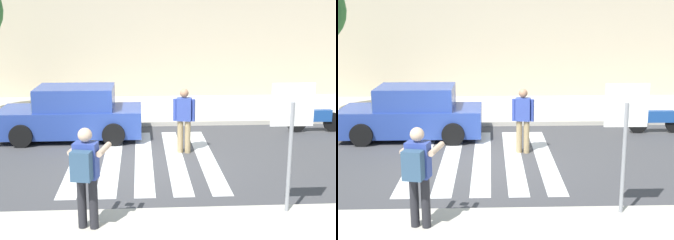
# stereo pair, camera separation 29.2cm
# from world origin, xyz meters

# --- Properties ---
(ground_plane) EXTENTS (120.00, 120.00, 0.00)m
(ground_plane) POSITION_xyz_m (0.00, 0.00, 0.00)
(ground_plane) COLOR #424244
(sidewalk_far) EXTENTS (60.00, 4.80, 0.14)m
(sidewalk_far) POSITION_xyz_m (0.00, 6.00, 0.07)
(sidewalk_far) COLOR beige
(sidewalk_far) RESTS_ON ground
(building_facade_far) EXTENTS (56.00, 4.00, 6.76)m
(building_facade_far) POSITION_xyz_m (0.00, 10.40, 3.38)
(building_facade_far) COLOR beige
(building_facade_far) RESTS_ON ground
(crosswalk_stripe_0) EXTENTS (0.44, 5.20, 0.01)m
(crosswalk_stripe_0) POSITION_xyz_m (-1.60, 0.20, 0.00)
(crosswalk_stripe_0) COLOR silver
(crosswalk_stripe_0) RESTS_ON ground
(crosswalk_stripe_1) EXTENTS (0.44, 5.20, 0.01)m
(crosswalk_stripe_1) POSITION_xyz_m (-0.80, 0.20, 0.00)
(crosswalk_stripe_1) COLOR silver
(crosswalk_stripe_1) RESTS_ON ground
(crosswalk_stripe_2) EXTENTS (0.44, 5.20, 0.01)m
(crosswalk_stripe_2) POSITION_xyz_m (0.00, 0.20, 0.00)
(crosswalk_stripe_2) COLOR silver
(crosswalk_stripe_2) RESTS_ON ground
(crosswalk_stripe_3) EXTENTS (0.44, 5.20, 0.01)m
(crosswalk_stripe_3) POSITION_xyz_m (0.80, 0.20, 0.00)
(crosswalk_stripe_3) COLOR silver
(crosswalk_stripe_3) RESTS_ON ground
(crosswalk_stripe_4) EXTENTS (0.44, 5.20, 0.01)m
(crosswalk_stripe_4) POSITION_xyz_m (1.60, 0.20, 0.00)
(crosswalk_stripe_4) COLOR silver
(crosswalk_stripe_4) RESTS_ON ground
(stop_sign) EXTENTS (0.76, 0.08, 2.35)m
(stop_sign) POSITION_xyz_m (2.56, -3.46, 1.84)
(stop_sign) COLOR gray
(stop_sign) RESTS_ON sidewalk_near
(photographer_with_backpack) EXTENTS (0.69, 0.92, 1.72)m
(photographer_with_backpack) POSITION_xyz_m (-0.97, -3.96, 1.17)
(photographer_with_backpack) COLOR #232328
(photographer_with_backpack) RESTS_ON sidewalk_near
(pedestrian_crossing) EXTENTS (0.57, 0.30, 1.72)m
(pedestrian_crossing) POSITION_xyz_m (1.07, 0.66, 0.97)
(pedestrian_crossing) COLOR tan
(pedestrian_crossing) RESTS_ON ground
(parked_car_blue) EXTENTS (4.10, 1.92, 1.55)m
(parked_car_blue) POSITION_xyz_m (-2.05, 2.30, 0.73)
(parked_car_blue) COLOR #284293
(parked_car_blue) RESTS_ON ground
(motorcycle) EXTENTS (1.76, 0.60, 0.87)m
(motorcycle) POSITION_xyz_m (5.35, 2.60, 0.41)
(motorcycle) COLOR black
(motorcycle) RESTS_ON ground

